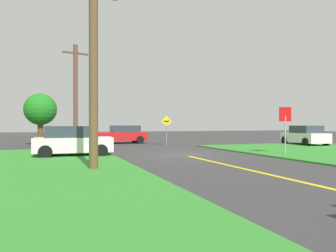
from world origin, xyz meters
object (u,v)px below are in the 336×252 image
(utility_pole_near, at_px, (93,72))
(car_approaching_junction, at_px, (122,134))
(stop_sign, at_px, (285,121))
(direction_sign, at_px, (166,127))
(oak_tree_left, at_px, (40,110))
(car_on_crossroad, at_px, (305,136))
(utility_pole_mid, at_px, (76,95))
(parked_car_near_building, at_px, (72,141))

(utility_pole_near, bearing_deg, car_approaching_junction, 74.58)
(car_approaching_junction, bearing_deg, utility_pole_near, 73.19)
(stop_sign, xyz_separation_m, utility_pole_near, (-10.81, -2.42, 1.74))
(utility_pole_near, distance_m, direction_sign, 14.42)
(direction_sign, xyz_separation_m, oak_tree_left, (-9.59, 3.83, 1.42))
(car_on_crossroad, height_order, utility_pole_mid, utility_pole_mid)
(direction_sign, bearing_deg, car_approaching_junction, 122.75)
(stop_sign, relative_size, oak_tree_left, 0.63)
(stop_sign, xyz_separation_m, car_on_crossroad, (7.21, 6.19, -1.10))
(parked_car_near_building, bearing_deg, car_on_crossroad, 12.63)
(utility_pole_mid, bearing_deg, car_approaching_junction, 50.96)
(car_approaching_junction, height_order, oak_tree_left, oak_tree_left)
(car_on_crossroad, bearing_deg, utility_pole_near, 125.01)
(direction_sign, bearing_deg, utility_pole_mid, -170.70)
(utility_pole_mid, distance_m, direction_sign, 7.60)
(stop_sign, bearing_deg, oak_tree_left, -45.88)
(utility_pole_mid, relative_size, oak_tree_left, 1.71)
(stop_sign, height_order, car_approaching_junction, stop_sign)
(car_on_crossroad, bearing_deg, stop_sign, 140.11)
(utility_pole_near, relative_size, utility_pole_mid, 0.98)
(utility_pole_near, bearing_deg, utility_pole_mid, 89.27)
(stop_sign, distance_m, parked_car_near_building, 11.73)
(direction_sign, bearing_deg, stop_sign, -70.39)
(stop_sign, height_order, oak_tree_left, oak_tree_left)
(direction_sign, height_order, oak_tree_left, oak_tree_left)
(parked_car_near_building, relative_size, utility_pole_mid, 0.56)
(stop_sign, xyz_separation_m, parked_car_near_building, (-11.23, 3.21, -1.10))
(car_approaching_junction, relative_size, direction_sign, 1.89)
(car_approaching_junction, xyz_separation_m, oak_tree_left, (-6.84, -0.44, 2.11))
(car_on_crossroad, bearing_deg, direction_sign, 80.71)
(parked_car_near_building, distance_m, utility_pole_near, 6.32)
(car_approaching_junction, bearing_deg, oak_tree_left, 2.31)
(car_approaching_junction, xyz_separation_m, direction_sign, (2.75, -4.27, 0.69))
(stop_sign, relative_size, parked_car_near_building, 0.65)
(parked_car_near_building, bearing_deg, car_approaching_junction, 68.89)
(parked_car_near_building, bearing_deg, stop_sign, -12.49)
(utility_pole_mid, height_order, oak_tree_left, utility_pole_mid)
(oak_tree_left, bearing_deg, stop_sign, -46.22)
(parked_car_near_building, distance_m, car_on_crossroad, 18.69)
(utility_pole_mid, height_order, direction_sign, utility_pole_mid)
(oak_tree_left, bearing_deg, car_on_crossroad, -20.21)
(oak_tree_left, bearing_deg, utility_pole_mid, -64.16)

